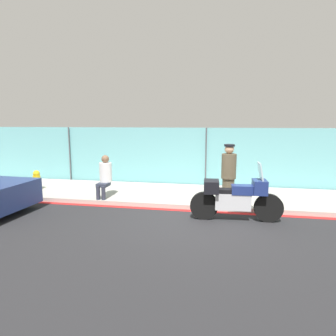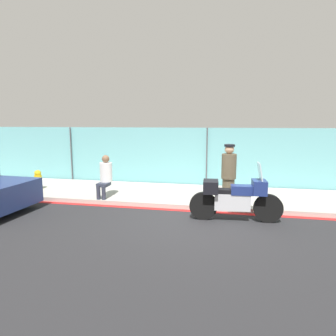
{
  "view_description": "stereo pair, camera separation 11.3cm",
  "coord_description": "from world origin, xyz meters",
  "px_view_note": "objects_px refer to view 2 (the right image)",
  "views": [
    {
      "loc": [
        0.66,
        -7.07,
        2.41
      ],
      "look_at": [
        -0.93,
        1.26,
        1.08
      ],
      "focal_mm": 32.0,
      "sensor_mm": 36.0,
      "label": 1
    },
    {
      "loc": [
        0.78,
        -7.05,
        2.41
      ],
      "look_at": [
        -0.93,
        1.26,
        1.08
      ],
      "focal_mm": 32.0,
      "sensor_mm": 36.0,
      "label": 2
    }
  ],
  "objects_px": {
    "person_seated_on_curb": "(105,174)",
    "fire_hydrant": "(38,180)",
    "motorcycle": "(235,198)",
    "officer_standing": "(229,173)"
  },
  "relations": [
    {
      "from": "officer_standing",
      "to": "motorcycle",
      "type": "bearing_deg",
      "value": -82.33
    },
    {
      "from": "motorcycle",
      "to": "officer_standing",
      "type": "distance_m",
      "value": 1.27
    },
    {
      "from": "person_seated_on_curb",
      "to": "fire_hydrant",
      "type": "xyz_separation_m",
      "value": [
        -2.67,
        0.51,
        -0.38
      ]
    },
    {
      "from": "person_seated_on_curb",
      "to": "fire_hydrant",
      "type": "height_order",
      "value": "person_seated_on_curb"
    },
    {
      "from": "motorcycle",
      "to": "fire_hydrant",
      "type": "relative_size",
      "value": 3.41
    },
    {
      "from": "person_seated_on_curb",
      "to": "fire_hydrant",
      "type": "relative_size",
      "value": 1.94
    },
    {
      "from": "motorcycle",
      "to": "person_seated_on_curb",
      "type": "relative_size",
      "value": 1.76
    },
    {
      "from": "officer_standing",
      "to": "fire_hydrant",
      "type": "distance_m",
      "value": 6.37
    },
    {
      "from": "person_seated_on_curb",
      "to": "officer_standing",
      "type": "bearing_deg",
      "value": 1.21
    },
    {
      "from": "motorcycle",
      "to": "officer_standing",
      "type": "relative_size",
      "value": 1.35
    }
  ]
}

